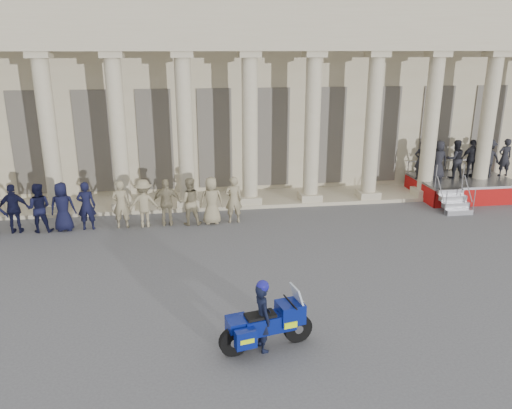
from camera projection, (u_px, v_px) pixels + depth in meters
The scene contains 6 objects.
ground at pixel (241, 296), 13.45m from camera, with size 90.00×90.00×0.00m, color #4D4D50.
building at pixel (208, 86), 26.02m from camera, with size 40.00×12.50×9.00m.
officer_rank at pixel (11, 209), 17.82m from camera, with size 16.16×0.69×1.81m.
reviewing_stand at pixel (465, 166), 22.12m from camera, with size 4.62×4.00×2.54m.
motorcycle at pixel (268, 324), 10.97m from camera, with size 2.17×1.08×1.41m.
rider at pixel (262, 315), 10.86m from camera, with size 0.49×0.65×1.68m.
Camera 1 is at (-1.34, -12.02, 6.40)m, focal length 35.00 mm.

